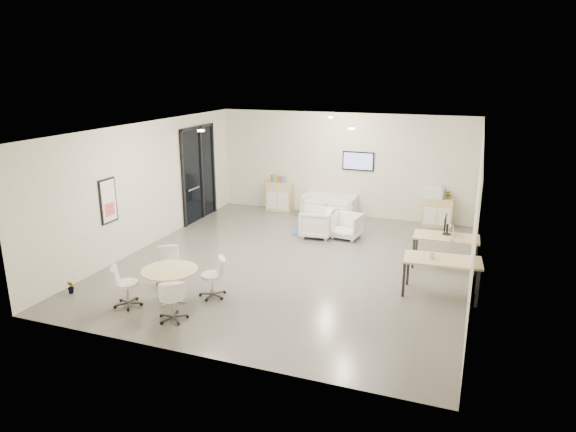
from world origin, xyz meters
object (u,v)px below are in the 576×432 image
Objects in this scene: loveseat at (330,206)px; armchair_left at (316,222)px; desk_front at (442,263)px; sideboard_left at (280,196)px; round_table at (170,274)px; desk_rear at (446,239)px; sideboard_right at (438,212)px; armchair_right at (346,225)px.

armchair_left reaches higher than loveseat.
loveseat is at bearing -179.68° from armchair_left.
loveseat is 6.10m from desk_front.
loveseat is (1.75, -0.17, -0.13)m from sideboard_left.
armchair_left is 0.77× the size of round_table.
desk_rear is at bearing 66.78° from armchair_left.
armchair_left reaches higher than desk_rear.
armchair_right is at bearing -137.31° from sideboard_right.
sideboard_right is 3.04m from armchair_right.
armchair_right is (1.01, -1.88, 0.04)m from loveseat.
loveseat is at bearing 79.44° from round_table.
desk_front reaches higher than armchair_right.
loveseat is 1.50× the size of round_table.
sideboard_right reaches higher than desk_rear.
sideboard_left is 1.10× the size of armchair_left.
sideboard_left is 1.76m from loveseat.
round_table is (-5.03, -2.15, -0.12)m from desk_front.
desk_front is (3.73, -4.82, 0.38)m from loveseat.
armchair_left is at bearing 137.37° from desk_front.
loveseat is 1.95× the size of armchair_left.
desk_rear is at bearing -82.48° from sideboard_right.
desk_rear is (2.68, -1.29, 0.31)m from armchair_right.
round_table is (0.45, -7.14, 0.12)m from sideboard_left.
armchair_left is at bearing 160.15° from desk_rear.
armchair_right is at bearing 65.58° from round_table.
sideboard_left is 1.24× the size of armchair_right.
round_table is at bearing -144.59° from desk_rear.
loveseat is at bearing 137.46° from desk_rear.
sideboard_left is at bearing 151.01° from armchair_right.
armchair_left is at bearing -161.21° from armchair_right.
sideboard_right is 0.51× the size of loveseat.
armchair_left is at bearing -143.92° from sideboard_right.
loveseat is 2.05m from armchair_left.
armchair_left is 0.57× the size of desk_rear.
armchair_left reaches higher than desk_front.
armchair_left is 0.54× the size of desk_front.
loveseat is 1.05× the size of desk_front.
armchair_right is at bearing -60.41° from loveseat.
armchair_right is 5.59m from round_table.
armchair_right is (0.81, 0.16, -0.05)m from armchair_left.
desk_rear is 1.65m from desk_front.
round_table is at bearing -122.44° from sideboard_right.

